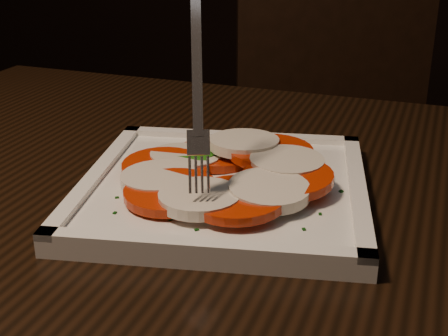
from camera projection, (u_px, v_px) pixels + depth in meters
name	position (u px, v px, depth m)	size (l,w,h in m)	color
table	(299.00, 316.00, 0.58)	(1.27, 0.92, 0.75)	black
chair	(339.00, 147.00, 1.32)	(0.52, 0.52, 0.93)	black
plate	(224.00, 190.00, 0.58)	(0.26, 0.26, 0.01)	white
caprese_salad	(224.00, 172.00, 0.58)	(0.21, 0.21, 0.03)	#B91F04
fork	(197.00, 87.00, 0.52)	(0.03, 0.08, 0.15)	white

